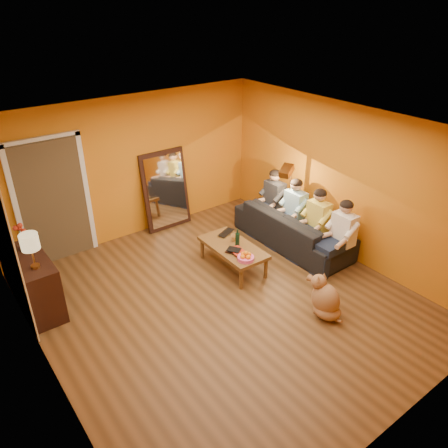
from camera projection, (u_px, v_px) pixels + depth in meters
room_shell at (210, 216)px, 6.19m from camera, size 5.00×5.50×2.60m
doorway_recess at (51, 200)px, 7.25m from camera, size 1.06×0.30×2.10m
door_jamb_left at (17, 212)px, 6.86m from camera, size 0.08×0.06×2.20m
door_jamb_right at (87, 194)px, 7.46m from camera, size 0.08×0.06×2.20m
door_header at (40, 139)px, 6.66m from camera, size 1.22×0.06×0.08m
mirror_frame at (165, 190)px, 8.33m from camera, size 0.92×0.27×1.51m
mirror_glass at (167, 191)px, 8.30m from camera, size 0.78×0.21×1.35m
sideboard at (36, 283)px, 6.25m from camera, size 0.44×1.18×0.85m
table_lamp at (32, 251)px, 5.71m from camera, size 0.24×0.24×0.51m
sofa at (293, 228)px, 7.88m from camera, size 2.28×0.89×0.67m
coffee_table at (233, 257)px, 7.26m from camera, size 0.65×1.23×0.42m
floor_lamp at (289, 204)px, 7.89m from camera, size 0.37×0.34×1.44m
dog at (326, 296)px, 6.13m from camera, size 0.53×0.65×0.66m
person_far_left at (343, 234)px, 7.12m from camera, size 0.70×0.44×1.22m
person_mid_left at (318, 222)px, 7.50m from camera, size 0.70×0.44×1.22m
person_mid_right at (295, 210)px, 7.89m from camera, size 0.70×0.44×1.22m
person_far_right at (274, 200)px, 8.28m from camera, size 0.70×0.44×1.22m
fruit_bowl at (246, 256)px, 6.75m from camera, size 0.26×0.26×0.16m
wine_bottle at (237, 238)px, 7.08m from camera, size 0.07×0.07×0.31m
tumbler at (234, 238)px, 7.28m from camera, size 0.11×0.11×0.10m
laptop at (229, 234)px, 7.50m from camera, size 0.41×0.34×0.03m
book_lower at (232, 254)px, 6.92m from camera, size 0.28×0.31×0.02m
book_mid at (232, 252)px, 6.92m from camera, size 0.23×0.29×0.02m
book_upper at (232, 252)px, 6.89m from camera, size 0.24×0.26×0.02m
vase at (23, 245)px, 6.18m from camera, size 0.16×0.16×0.17m
flowers at (19, 229)px, 6.06m from camera, size 0.17×0.17×0.45m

